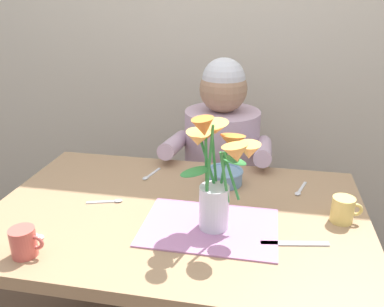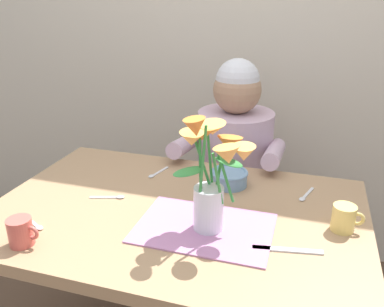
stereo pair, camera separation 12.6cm
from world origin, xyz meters
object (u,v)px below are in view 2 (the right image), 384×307
(dinner_knife, at_px, (288,250))
(ceramic_mug, at_px, (21,232))
(flower_vase, at_px, (212,169))
(seated_person, at_px, (233,181))
(ceramic_bowl, at_px, (229,177))
(coffee_cup, at_px, (344,218))

(dinner_knife, height_order, ceramic_mug, ceramic_mug)
(flower_vase, distance_m, dinner_knife, 0.30)
(seated_person, xyz_separation_m, flower_vase, (0.07, -0.69, 0.37))
(seated_person, xyz_separation_m, ceramic_bowl, (0.06, -0.39, 0.21))
(ceramic_bowl, bearing_deg, seated_person, 98.49)
(flower_vase, xyz_separation_m, coffee_cup, (0.37, 0.10, -0.15))
(ceramic_bowl, relative_size, dinner_knife, 0.72)
(flower_vase, bearing_deg, seated_person, 95.66)
(seated_person, relative_size, flower_vase, 3.16)
(seated_person, height_order, ceramic_mug, seated_person)
(ceramic_bowl, height_order, ceramic_mug, ceramic_mug)
(ceramic_bowl, relative_size, ceramic_mug, 1.46)
(dinner_knife, distance_m, ceramic_mug, 0.73)
(dinner_knife, height_order, coffee_cup, coffee_cup)
(flower_vase, xyz_separation_m, dinner_knife, (0.23, -0.05, -0.19))
(ceramic_bowl, xyz_separation_m, coffee_cup, (0.38, -0.19, 0.01))
(seated_person, height_order, flower_vase, seated_person)
(ceramic_bowl, distance_m, dinner_knife, 0.42)
(seated_person, relative_size, ceramic_mug, 12.20)
(seated_person, bearing_deg, dinner_knife, -65.23)
(seated_person, bearing_deg, coffee_cup, -50.02)
(coffee_cup, distance_m, ceramic_mug, 0.92)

